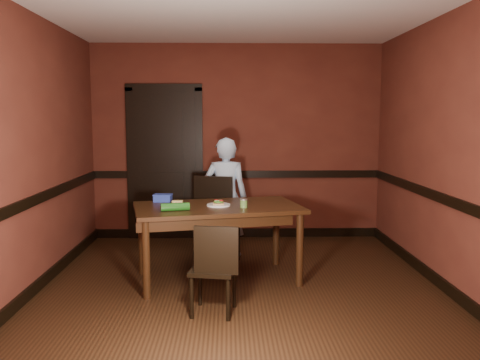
{
  "coord_description": "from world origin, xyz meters",
  "views": [
    {
      "loc": [
        -0.12,
        -4.84,
        1.69
      ],
      "look_at": [
        0.0,
        0.35,
        1.05
      ],
      "focal_mm": 38.0,
      "sensor_mm": 36.0,
      "label": 1
    }
  ],
  "objects_px": {
    "chair_near": "(213,268)",
    "chair_far": "(217,222)",
    "person": "(226,197)",
    "sandwich_plate": "(219,204)",
    "dining_table": "(218,243)",
    "sauce_jar": "(244,203)",
    "food_tub": "(163,198)",
    "cheese_saucer": "(177,203)"
  },
  "relations": [
    {
      "from": "person",
      "to": "cheese_saucer",
      "type": "distance_m",
      "value": 1.03
    },
    {
      "from": "cheese_saucer",
      "to": "sandwich_plate",
      "type": "bearing_deg",
      "value": -8.59
    },
    {
      "from": "chair_far",
      "to": "sandwich_plate",
      "type": "bearing_deg",
      "value": -73.3
    },
    {
      "from": "chair_far",
      "to": "dining_table",
      "type": "bearing_deg",
      "value": -74.15
    },
    {
      "from": "sandwich_plate",
      "to": "sauce_jar",
      "type": "height_order",
      "value": "sauce_jar"
    },
    {
      "from": "person",
      "to": "cheese_saucer",
      "type": "relative_size",
      "value": 10.06
    },
    {
      "from": "sandwich_plate",
      "to": "food_tub",
      "type": "height_order",
      "value": "food_tub"
    },
    {
      "from": "chair_near",
      "to": "sandwich_plate",
      "type": "xyz_separation_m",
      "value": [
        0.03,
        0.9,
        0.4
      ]
    },
    {
      "from": "chair_far",
      "to": "food_tub",
      "type": "distance_m",
      "value": 0.74
    },
    {
      "from": "chair_near",
      "to": "chair_far",
      "type": "bearing_deg",
      "value": -80.04
    },
    {
      "from": "person",
      "to": "chair_far",
      "type": "bearing_deg",
      "value": 81.42
    },
    {
      "from": "food_tub",
      "to": "sandwich_plate",
      "type": "bearing_deg",
      "value": -18.07
    },
    {
      "from": "chair_near",
      "to": "person",
      "type": "bearing_deg",
      "value": -82.95
    },
    {
      "from": "chair_far",
      "to": "sauce_jar",
      "type": "bearing_deg",
      "value": -53.76
    },
    {
      "from": "dining_table",
      "to": "chair_far",
      "type": "relative_size",
      "value": 1.68
    },
    {
      "from": "person",
      "to": "food_tub",
      "type": "xyz_separation_m",
      "value": [
        -0.68,
        -0.7,
        0.1
      ]
    },
    {
      "from": "dining_table",
      "to": "chair_near",
      "type": "height_order",
      "value": "chair_near"
    },
    {
      "from": "dining_table",
      "to": "cheese_saucer",
      "type": "relative_size",
      "value": 11.63
    },
    {
      "from": "sauce_jar",
      "to": "food_tub",
      "type": "xyz_separation_m",
      "value": [
        -0.86,
        0.38,
        -0.0
      ]
    },
    {
      "from": "sauce_jar",
      "to": "dining_table",
      "type": "bearing_deg",
      "value": 154.99
    },
    {
      "from": "person",
      "to": "cheese_saucer",
      "type": "xyz_separation_m",
      "value": [
        -0.5,
        -0.9,
        0.08
      ]
    },
    {
      "from": "sauce_jar",
      "to": "cheese_saucer",
      "type": "xyz_separation_m",
      "value": [
        -0.68,
        0.18,
        -0.03
      ]
    },
    {
      "from": "sandwich_plate",
      "to": "dining_table",
      "type": "bearing_deg",
      "value": 132.94
    },
    {
      "from": "dining_table",
      "to": "sauce_jar",
      "type": "xyz_separation_m",
      "value": [
        0.27,
        -0.12,
        0.44
      ]
    },
    {
      "from": "food_tub",
      "to": "sauce_jar",
      "type": "bearing_deg",
      "value": -18.11
    },
    {
      "from": "dining_table",
      "to": "sauce_jar",
      "type": "distance_m",
      "value": 0.53
    },
    {
      "from": "dining_table",
      "to": "sandwich_plate",
      "type": "distance_m",
      "value": 0.41
    },
    {
      "from": "sauce_jar",
      "to": "cheese_saucer",
      "type": "bearing_deg",
      "value": 165.36
    },
    {
      "from": "dining_table",
      "to": "chair_near",
      "type": "relative_size",
      "value": 2.1
    },
    {
      "from": "dining_table",
      "to": "person",
      "type": "height_order",
      "value": "person"
    },
    {
      "from": "chair_near",
      "to": "sandwich_plate",
      "type": "relative_size",
      "value": 3.29
    },
    {
      "from": "dining_table",
      "to": "food_tub",
      "type": "relative_size",
      "value": 8.14
    },
    {
      "from": "person",
      "to": "sandwich_plate",
      "type": "bearing_deg",
      "value": 91.26
    },
    {
      "from": "chair_near",
      "to": "person",
      "type": "relative_size",
      "value": 0.55
    },
    {
      "from": "chair_far",
      "to": "sandwich_plate",
      "type": "relative_size",
      "value": 4.11
    },
    {
      "from": "person",
      "to": "sauce_jar",
      "type": "xyz_separation_m",
      "value": [
        0.19,
        -1.08,
        0.11
      ]
    },
    {
      "from": "cheese_saucer",
      "to": "food_tub",
      "type": "height_order",
      "value": "food_tub"
    },
    {
      "from": "dining_table",
      "to": "sauce_jar",
      "type": "relative_size",
      "value": 18.73
    },
    {
      "from": "chair_near",
      "to": "dining_table",
      "type": "bearing_deg",
      "value": -81.21
    },
    {
      "from": "dining_table",
      "to": "chair_far",
      "type": "distance_m",
      "value": 0.58
    },
    {
      "from": "dining_table",
      "to": "food_tub",
      "type": "xyz_separation_m",
      "value": [
        -0.6,
        0.26,
        0.43
      ]
    },
    {
      "from": "sandwich_plate",
      "to": "person",
      "type": "bearing_deg",
      "value": 85.88
    }
  ]
}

